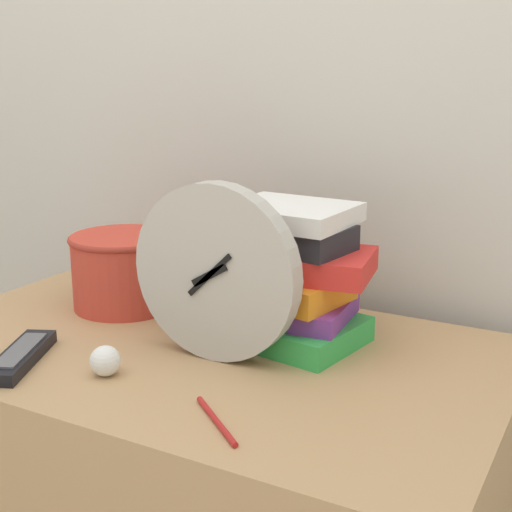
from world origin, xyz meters
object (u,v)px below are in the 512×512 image
desk_clock (215,273)px  basket (124,268)px  crumpled_paper_ball (105,361)px  book_stack (290,277)px  tv_remote (21,356)px  pen (216,421)px

desk_clock → basket: bearing=155.6°
desk_clock → crumpled_paper_ball: size_ratio=6.08×
book_stack → crumpled_paper_ball: 0.33m
book_stack → tv_remote: size_ratio=1.47×
desk_clock → book_stack: bearing=63.2°
tv_remote → basket: bearing=95.6°
desk_clock → book_stack: (0.07, 0.13, -0.03)m
book_stack → basket: book_stack is taller
desk_clock → tv_remote: size_ratio=1.50×
crumpled_paper_ball → pen: (0.22, -0.05, -0.02)m
tv_remote → crumpled_paper_ball: crumpled_paper_ball is taller
basket → pen: size_ratio=1.81×
desk_clock → crumpled_paper_ball: desk_clock is taller
book_stack → tv_remote: 0.45m
desk_clock → tv_remote: bearing=-147.6°
tv_remote → crumpled_paper_ball: bearing=10.4°
book_stack → basket: bearing=-179.9°
basket → tv_remote: (0.03, -0.29, -0.07)m
desk_clock → crumpled_paper_ball: 0.21m
desk_clock → tv_remote: 0.33m
basket → crumpled_paper_ball: size_ratio=4.36×
basket → desk_clock: bearing=-24.4°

